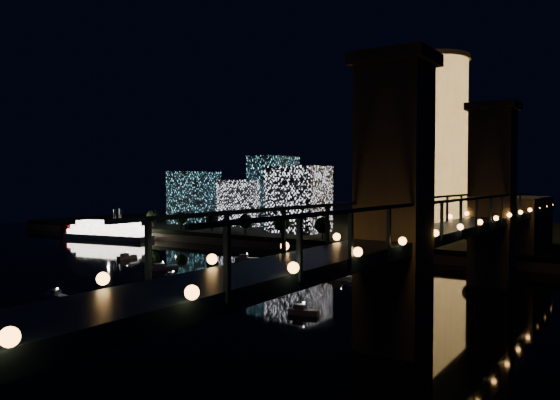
{
  "coord_description": "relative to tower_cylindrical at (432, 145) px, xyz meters",
  "views": [
    {
      "loc": [
        100.52,
        -106.85,
        28.7
      ],
      "look_at": [
        -8.89,
        55.0,
        21.88
      ],
      "focal_mm": 35.0,
      "sensor_mm": 36.0,
      "label": 1
    }
  ],
  "objects": [
    {
      "name": "ground",
      "position": [
        -16.15,
        -144.8,
        -45.7
      ],
      "size": [
        520.0,
        520.0,
        0.0
      ],
      "primitive_type": "plane",
      "color": "black",
      "rests_on": "ground"
    },
    {
      "name": "far_bank",
      "position": [
        -16.15,
        15.2,
        -43.2
      ],
      "size": [
        420.0,
        160.0,
        5.0
      ],
      "primitive_type": "cube",
      "color": "black",
      "rests_on": "ground"
    },
    {
      "name": "seawall",
      "position": [
        -16.15,
        -62.8,
        -44.2
      ],
      "size": [
        420.0,
        6.0,
        3.0
      ],
      "primitive_type": "cube",
      "color": "#6B5E4C",
      "rests_on": "ground"
    },
    {
      "name": "tower_cylindrical",
      "position": [
        0.0,
        0.0,
        0.0
      ],
      "size": [
        34.0,
        34.0,
        81.15
      ],
      "color": "#F8AE4F",
      "rests_on": "far_bank"
    },
    {
      "name": "tower_rectangular",
      "position": [
        -14.95,
        -12.79,
        -7.34
      ],
      "size": [
        20.97,
        20.97,
        66.73
      ],
      "primitive_type": "cube",
      "color": "#F8AE4F",
      "rests_on": "far_bank"
    },
    {
      "name": "midrise_blocks",
      "position": [
        -86.92,
        -22.88,
        -25.39
      ],
      "size": [
        98.9,
        47.87,
        36.98
      ],
      "color": "white",
      "rests_on": "far_bank"
    },
    {
      "name": "truss_bridge",
      "position": [
        48.85,
        -141.07,
        -29.46
      ],
      "size": [
        13.0,
        266.0,
        50.0
      ],
      "color": "#172D49",
      "rests_on": "ground"
    },
    {
      "name": "riverboat",
      "position": [
        -138.37,
        -77.37,
        -41.73
      ],
      "size": [
        52.39,
        19.19,
        15.48
      ],
      "color": "silver",
      "rests_on": "ground"
    },
    {
      "name": "motorboats",
      "position": [
        -14.84,
        -132.55,
        -44.89
      ],
      "size": [
        117.07,
        80.85,
        2.78
      ],
      "color": "silver",
      "rests_on": "ground"
    },
    {
      "name": "esplanade_trees",
      "position": [
        -44.82,
        -56.8,
        -35.23
      ],
      "size": [
        166.73,
        6.92,
        8.96
      ],
      "color": "black",
      "rests_on": "far_bank"
    },
    {
      "name": "street_lamps",
      "position": [
        -50.15,
        -50.8,
        -36.68
      ],
      "size": [
        132.7,
        0.7,
        5.65
      ],
      "color": "black",
      "rests_on": "far_bank"
    }
  ]
}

